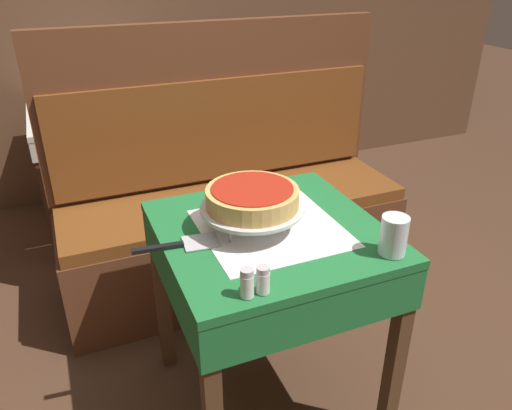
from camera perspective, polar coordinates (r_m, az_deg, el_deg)
ground_plane at (r=2.09m, az=1.38°, el=-20.70°), size 14.00×14.00×0.00m
dining_table_front at (r=1.67m, az=1.62°, el=-5.96°), size 0.70×0.70×0.75m
dining_table_rear at (r=3.07m, az=-17.44°, el=8.75°), size 0.76×0.76×0.74m
booth_bench at (r=2.49m, az=-2.80°, el=-1.37°), size 1.66×0.52×1.27m
back_wall_panel at (r=3.49m, az=-13.83°, el=20.67°), size 6.00×0.04×2.40m
pizza_pan_stand at (r=1.58m, az=-0.42°, el=-0.43°), size 0.33×0.33×0.08m
deep_dish_pizza at (r=1.56m, az=-0.42°, el=0.93°), size 0.29×0.29×0.06m
pizza_server at (r=1.53m, az=-8.63°, el=-4.52°), size 0.27×0.10×0.01m
water_glass_near at (r=1.51m, az=15.46°, el=-3.37°), size 0.08×0.08×0.12m
salt_shaker at (r=1.29m, az=-1.04°, el=-8.91°), size 0.04×0.04×0.08m
pepper_shaker at (r=1.31m, az=0.80°, el=-8.55°), size 0.04×0.04×0.08m
condiment_caddy at (r=2.97m, az=-19.75°, el=10.63°), size 0.13×0.13×0.16m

